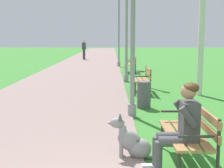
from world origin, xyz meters
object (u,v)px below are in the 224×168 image
person_seated_on_near_bench (182,124)px  pedestrian_distant (85,50)px  park_bench_far (132,63)px  lamp_post_near (134,30)px  lamp_post_far (120,29)px  litter_bin (145,95)px  park_bench_near (191,130)px  park_bench_mid (143,77)px  lamp_post_mid (127,26)px  dog_grey (133,142)px

person_seated_on_near_bench → pedestrian_distant: 23.16m
park_bench_far → lamp_post_near: (-0.55, -9.75, 1.50)m
lamp_post_far → litter_bin: bearing=-88.1°
person_seated_on_near_bench → lamp_post_near: lamp_post_near is taller
park_bench_near → pedestrian_distant: 22.90m
park_bench_mid → lamp_post_mid: size_ratio=0.33×
lamp_post_far → litter_bin: size_ratio=6.58×
lamp_post_near → lamp_post_far: lamp_post_far is taller
park_bench_far → litter_bin: (-0.18, -8.78, -0.16)m
park_bench_near → pedestrian_distant: (-3.48, 22.63, 0.33)m
lamp_post_far → lamp_post_mid: bearing=-88.6°
park_bench_mid → dog_grey: bearing=-96.8°
litter_bin → pedestrian_distant: size_ratio=0.42×
lamp_post_far → pedestrian_distant: (-2.78, 6.54, -1.54)m
lamp_post_far → litter_bin: (0.41, -12.24, -2.03)m
lamp_post_near → litter_bin: (0.37, 0.97, -1.66)m
park_bench_far → pedestrian_distant: size_ratio=0.91×
lamp_post_mid → lamp_post_far: 7.10m
lamp_post_far → pedestrian_distant: 7.27m
dog_grey → litter_bin: 3.68m
lamp_post_near → pedestrian_distant: bearing=98.1°
person_seated_on_near_bench → pedestrian_distant: pedestrian_distant is taller
dog_grey → lamp_post_far: size_ratio=0.18×
park_bench_mid → lamp_post_far: (-0.60, 9.82, 1.87)m
park_bench_near → lamp_post_far: size_ratio=0.33×
park_bench_far → lamp_post_near: 9.88m
lamp_post_near → lamp_post_mid: bearing=88.7°
dog_grey → pedestrian_distant: size_ratio=0.50×
dog_grey → lamp_post_far: 16.03m
park_bench_near → pedestrian_distant: bearing=98.8°
person_seated_on_near_bench → lamp_post_near: 3.47m
dog_grey → litter_bin: (0.53, 3.64, 0.09)m
park_bench_far → lamp_post_far: lamp_post_far is taller
litter_bin → lamp_post_far: bearing=91.9°
park_bench_near → lamp_post_mid: size_ratio=0.33×
lamp_post_far → pedestrian_distant: lamp_post_far is taller
pedestrian_distant → lamp_post_far: bearing=-67.0°
lamp_post_near → park_bench_far: bearing=86.8°
park_bench_far → lamp_post_mid: (-0.42, -3.63, 1.82)m
person_seated_on_near_bench → litter_bin: size_ratio=1.79×
park_bench_mid → lamp_post_mid: 3.30m
pedestrian_distant → person_seated_on_near_bench: bearing=-81.9°
park_bench_near → park_bench_mid: bearing=90.9°
lamp_post_near → pedestrian_distant: 19.99m
person_seated_on_near_bench → pedestrian_distant: bearing=98.1°
person_seated_on_near_bench → dog_grey: person_seated_on_near_bench is taller
dog_grey → lamp_post_mid: size_ratio=0.18×
park_bench_far → park_bench_near: bearing=-89.5°
lamp_post_near → pedestrian_distant: lamp_post_near is taller
park_bench_near → person_seated_on_near_bench: size_ratio=1.20×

